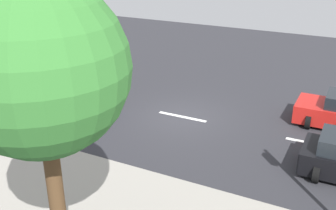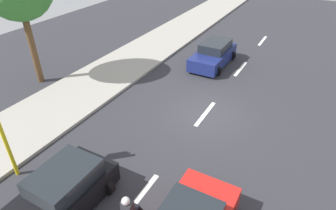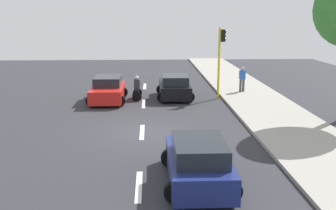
% 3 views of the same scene
% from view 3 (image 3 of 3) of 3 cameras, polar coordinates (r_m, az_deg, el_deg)
% --- Properties ---
extents(ground_plane, '(40.00, 60.00, 0.10)m').
position_cam_3_polar(ground_plane, '(18.71, -3.68, -3.99)').
color(ground_plane, '#2D2D33').
extents(sidewalk, '(4.00, 60.00, 0.15)m').
position_cam_3_polar(sidewalk, '(19.81, 17.04, -3.21)').
color(sidewalk, '#9E998E').
rests_on(sidewalk, ground).
extents(lane_stripe_north, '(0.20, 2.40, 0.01)m').
position_cam_3_polar(lane_stripe_north, '(13.06, -4.14, -11.36)').
color(lane_stripe_north, white).
rests_on(lane_stripe_north, ground).
extents(lane_stripe_mid, '(0.20, 2.40, 0.01)m').
position_cam_3_polar(lane_stripe_mid, '(18.70, -3.68, -3.82)').
color(lane_stripe_mid, white).
rests_on(lane_stripe_mid, ground).
extents(lane_stripe_south, '(0.20, 2.40, 0.01)m').
position_cam_3_polar(lane_stripe_south, '(24.51, -3.44, 0.18)').
color(lane_stripe_south, white).
rests_on(lane_stripe_south, ground).
extents(lane_stripe_far_south, '(0.20, 2.40, 0.01)m').
position_cam_3_polar(lane_stripe_far_south, '(30.39, -3.29, 2.65)').
color(lane_stripe_far_south, white).
rests_on(lane_stripe_far_south, ground).
extents(car_dark_blue, '(2.30, 4.27, 1.52)m').
position_cam_3_polar(car_dark_blue, '(13.04, 4.25, -8.05)').
color(car_dark_blue, navy).
rests_on(car_dark_blue, ground).
extents(car_black, '(2.32, 3.86, 1.52)m').
position_cam_3_polar(car_black, '(25.96, 0.95, 2.50)').
color(car_black, black).
rests_on(car_black, ground).
extents(car_red, '(2.34, 4.08, 1.52)m').
position_cam_3_polar(car_red, '(25.35, -8.50, 2.12)').
color(car_red, red).
rests_on(car_red, ground).
extents(motorcycle, '(0.60, 1.30, 1.53)m').
position_cam_3_polar(motorcycle, '(25.68, -4.39, 2.20)').
color(motorcycle, black).
rests_on(motorcycle, ground).
extents(pedestrian_near_signal, '(0.40, 0.24, 1.69)m').
position_cam_3_polar(pedestrian_near_signal, '(27.90, 10.43, 3.74)').
color(pedestrian_near_signal, '#3F3F3F').
rests_on(pedestrian_near_signal, sidewalk).
extents(traffic_light_corner, '(0.49, 0.24, 4.50)m').
position_cam_3_polar(traffic_light_corner, '(25.75, 7.45, 7.30)').
color(traffic_light_corner, yellow).
rests_on(traffic_light_corner, ground).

